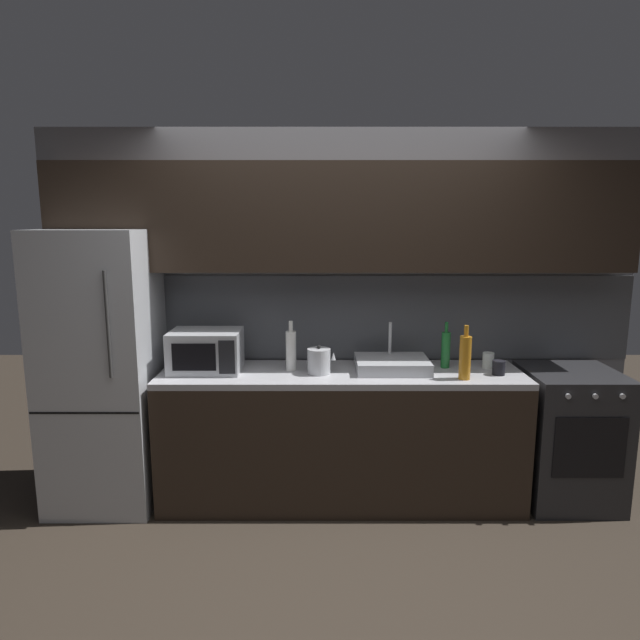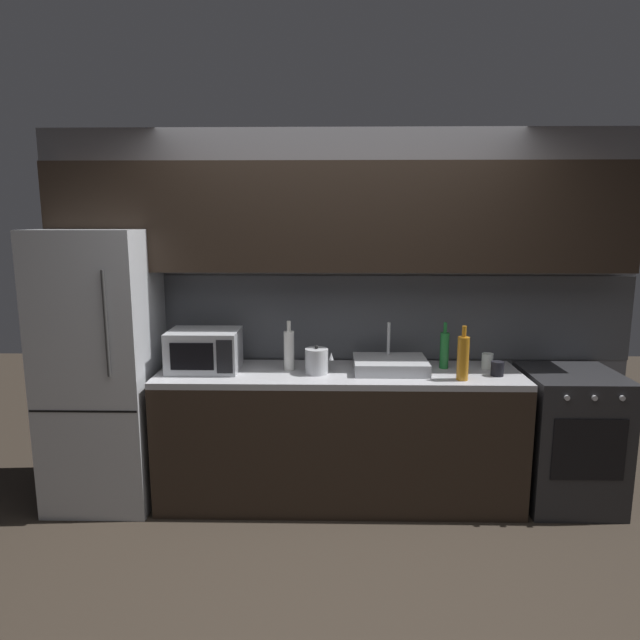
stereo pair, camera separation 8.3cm
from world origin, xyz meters
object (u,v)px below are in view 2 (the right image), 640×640
microwave (204,350)px  mug_clear (487,361)px  wine_bottle_green (444,350)px  refrigerator (103,368)px  mug_dark (497,369)px  kettle (317,361)px  wine_bottle_white (289,350)px  oven_range (568,438)px  wine_bottle_amber (463,358)px

microwave → mug_clear: microwave is taller
microwave → mug_clear: 1.89m
mug_clear → wine_bottle_green: bearing=178.4°
refrigerator → mug_dark: (2.59, -0.08, 0.03)m
kettle → wine_bottle_white: wine_bottle_white is taller
oven_range → wine_bottle_amber: 0.99m
wine_bottle_white → mug_dark: 1.35m
oven_range → mug_clear: 0.74m
oven_range → wine_bottle_amber: wine_bottle_amber is taller
oven_range → mug_dark: size_ratio=9.67×
refrigerator → oven_range: size_ratio=2.03×
oven_range → wine_bottle_white: (-1.87, 0.04, 0.59)m
microwave → mug_clear: size_ratio=4.41×
refrigerator → kettle: size_ratio=9.68×
refrigerator → kettle: 1.43m
mug_dark → mug_clear: bearing=95.6°
microwave → wine_bottle_green: 1.60m
microwave → mug_dark: size_ratio=4.94×
wine_bottle_amber → mug_dark: size_ratio=3.69×
wine_bottle_white → wine_bottle_green: bearing=3.5°
wine_bottle_white → mug_dark: wine_bottle_white is taller
refrigerator → microwave: (0.68, 0.02, 0.12)m
refrigerator → mug_dark: refrigerator is taller
wine_bottle_amber → mug_dark: 0.28m
mug_clear → kettle: bearing=-173.0°
wine_bottle_green → mug_dark: 0.36m
kettle → wine_bottle_amber: bearing=-8.1°
wine_bottle_white → mug_clear: size_ratio=3.18×
refrigerator → mug_dark: size_ratio=19.64×
kettle → mug_dark: size_ratio=2.03×
wine_bottle_white → wine_bottle_amber: (1.10, -0.21, 0.01)m
wine_bottle_amber → kettle: bearing=171.9°
wine_bottle_white → oven_range: bearing=-1.1°
mug_clear → refrigerator: bearing=-177.9°
refrigerator → mug_clear: 2.57m
wine_bottle_green → mug_clear: wine_bottle_green is taller
wine_bottle_amber → mug_clear: wine_bottle_amber is taller
wine_bottle_white → mug_clear: wine_bottle_white is taller
kettle → wine_bottle_green: (0.85, 0.15, 0.04)m
oven_range → mug_clear: size_ratio=8.63×
oven_range → wine_bottle_amber: (-0.77, -0.18, 0.59)m
wine_bottle_white → wine_bottle_amber: bearing=-11.0°
wine_bottle_green → wine_bottle_white: bearing=-176.5°
kettle → wine_bottle_green: size_ratio=0.60×
mug_dark → oven_range: bearing=8.6°
kettle → wine_bottle_green: wine_bottle_green is taller
microwave → wine_bottle_amber: (1.66, -0.20, 0.01)m
wine_bottle_amber → wine_bottle_green: wine_bottle_amber is taller
refrigerator → mug_clear: bearing=2.1°
wine_bottle_green → wine_bottle_amber: bearing=-78.1°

